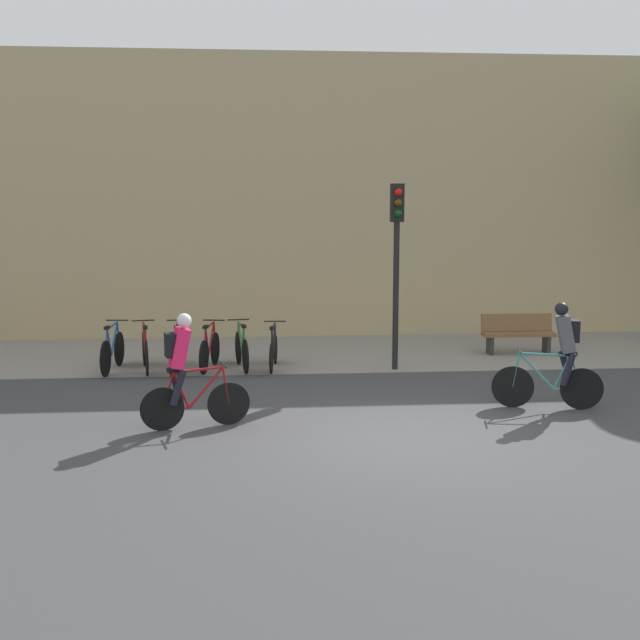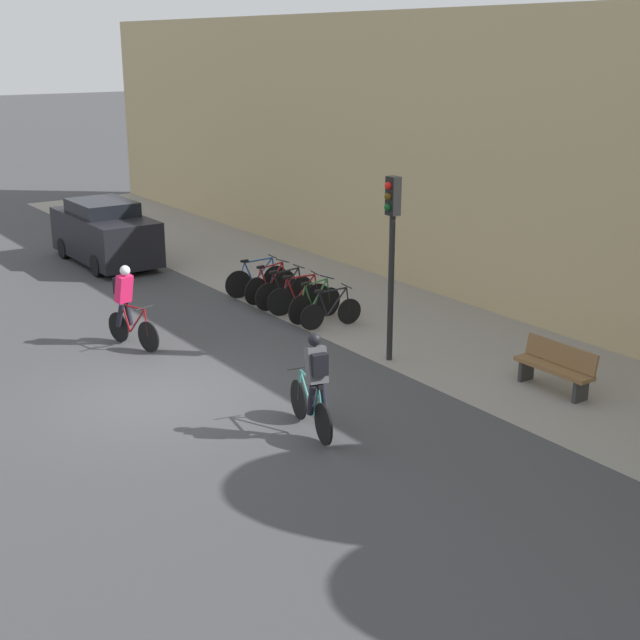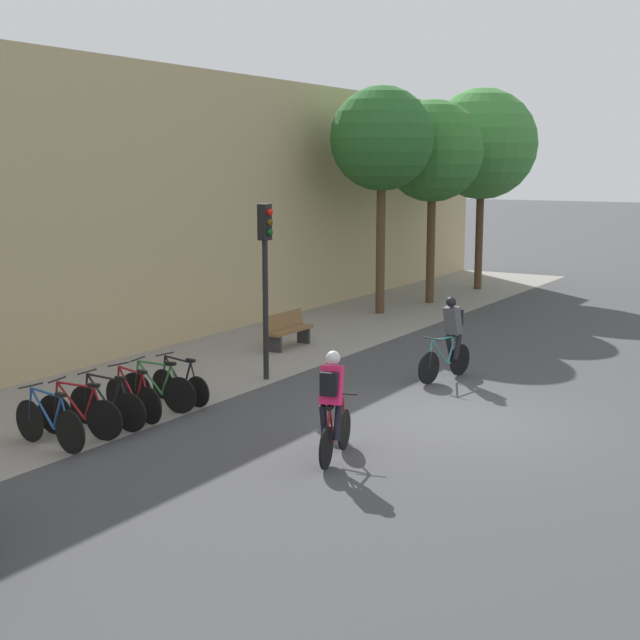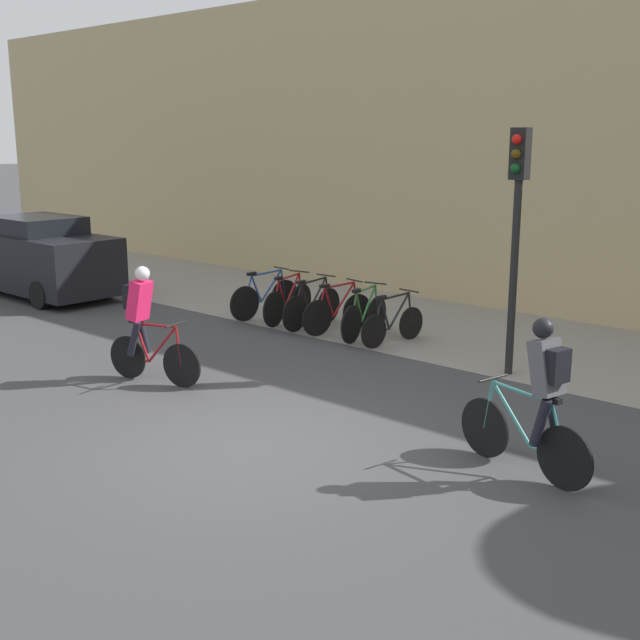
% 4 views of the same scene
% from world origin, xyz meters
% --- Properties ---
extents(ground, '(200.00, 200.00, 0.00)m').
position_xyz_m(ground, '(0.00, 0.00, 0.00)').
color(ground, '#3D3D3F').
extents(kerb_strip, '(44.00, 4.50, 0.01)m').
position_xyz_m(kerb_strip, '(0.00, 6.75, 0.00)').
color(kerb_strip, gray).
rests_on(kerb_strip, ground).
extents(building_facade, '(44.00, 0.60, 7.05)m').
position_xyz_m(building_facade, '(0.00, 9.30, 3.52)').
color(building_facade, tan).
rests_on(building_facade, ground).
extents(cyclist_pink, '(1.64, 0.59, 1.77)m').
position_xyz_m(cyclist_pink, '(-3.15, 0.80, 0.95)').
color(cyclist_pink, black).
rests_on(cyclist_pink, ground).
extents(cyclist_grey, '(1.79, 0.58, 1.79)m').
position_xyz_m(cyclist_grey, '(2.94, 1.46, 0.95)').
color(cyclist_grey, black).
rests_on(cyclist_grey, ground).
extents(parked_bike_0, '(0.46, 1.78, 0.99)m').
position_xyz_m(parked_bike_0, '(-4.96, 5.11, 0.42)').
color(parked_bike_0, black).
rests_on(parked_bike_0, ground).
extents(parked_bike_1, '(0.48, 1.69, 0.99)m').
position_xyz_m(parked_bike_1, '(-4.31, 5.11, 0.41)').
color(parked_bike_1, black).
rests_on(parked_bike_1, ground).
extents(parked_bike_2, '(0.46, 1.73, 0.98)m').
position_xyz_m(parked_bike_2, '(-3.66, 5.11, 0.41)').
color(parked_bike_2, black).
rests_on(parked_bike_2, ground).
extents(parked_bike_3, '(0.48, 1.63, 0.98)m').
position_xyz_m(parked_bike_3, '(-3.01, 5.11, 0.41)').
color(parked_bike_3, black).
rests_on(parked_bike_3, ground).
extents(parked_bike_4, '(0.46, 1.65, 0.98)m').
position_xyz_m(parked_bike_4, '(-2.35, 5.11, 0.41)').
color(parked_bike_4, black).
rests_on(parked_bike_4, ground).
extents(parked_bike_5, '(0.46, 1.57, 0.94)m').
position_xyz_m(parked_bike_5, '(-1.70, 5.11, 0.38)').
color(parked_bike_5, black).
rests_on(parked_bike_5, ground).
extents(traffic_light_pole, '(0.26, 0.30, 3.77)m').
position_xyz_m(traffic_light_pole, '(0.79, 4.80, 2.61)').
color(traffic_light_pole, black).
rests_on(traffic_light_pole, ground).
extents(parked_car, '(4.30, 1.84, 1.85)m').
position_xyz_m(parked_car, '(-10.53, 3.29, 0.90)').
color(parked_car, black).
rests_on(parked_car, ground).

